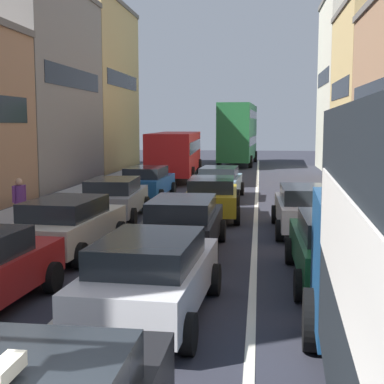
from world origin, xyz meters
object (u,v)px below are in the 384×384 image
Objects in this scene: sedan_left_lane_third at (68,224)px; coupe_centre_lane_fourth at (212,196)px; bus_mid_queue_primary at (176,151)px; sedan_centre_lane_fifth at (219,182)px; sedan_right_lane_behind_truck at (338,246)px; sedan_left_lane_fourth at (114,197)px; bus_far_queue_secondary at (238,131)px; sedan_left_lane_fifth at (147,182)px; pedestrian_mid_sidewalk at (19,200)px; hatchback_centre_lane_third at (183,224)px; wagon_right_lane_far at (307,208)px; sedan_centre_lane_second at (151,274)px.

sedan_left_lane_third is 6.93m from coupe_centre_lane_fourth.
coupe_centre_lane_fourth is at bearing -169.13° from bus_mid_queue_primary.
bus_mid_queue_primary reaches higher than sedan_centre_lane_fifth.
sedan_right_lane_behind_truck is 23.53m from bus_mid_queue_primary.
sedan_left_lane_fourth is 15.26m from bus_mid_queue_primary.
bus_far_queue_secondary is at bearing -10.00° from sedan_left_lane_fourth.
pedestrian_mid_sidewalk is (-2.73, -7.52, 0.15)m from sedan_left_lane_fifth.
sedan_left_lane_fourth is 1.01× the size of sedan_left_lane_fifth.
pedestrian_mid_sidewalk is at bearing 161.67° from sedan_left_lane_fifth.
sedan_left_lane_fifth is (-3.12, 10.38, 0.00)m from hatchback_centre_lane_third.
sedan_left_lane_fifth is 1.00× the size of wagon_right_lane_far.
sedan_left_lane_third is at bearing 177.01° from bus_far_queue_secondary.
coupe_centre_lane_fourth is at bearing 52.18° from wagon_right_lane_far.
sedan_left_lane_third is at bearing 177.80° from bus_mid_queue_primary.
sedan_left_lane_third is 10.84m from sedan_left_lane_fifth.
sedan_left_lane_third is at bearing 37.67° from sedan_centre_lane_second.
bus_mid_queue_primary is (-3.55, 14.49, 0.96)m from coupe_centre_lane_fourth.
bus_far_queue_secondary reaches higher than bus_mid_queue_primary.
sedan_left_lane_fifth is at bearing 33.25° from coupe_centre_lane_fourth.
bus_far_queue_secondary is 30.25m from pedestrian_mid_sidewalk.
sedan_right_lane_behind_truck is (6.91, -7.22, 0.00)m from sedan_left_lane_fourth.
sedan_centre_lane_second and sedan_left_lane_third have the same top height.
sedan_left_lane_fifth is 9.74m from wagon_right_lane_far.
sedan_left_lane_third is 1.02× the size of wagon_right_lane_far.
coupe_centre_lane_fourth is at bearing -176.90° from sedan_centre_lane_fifth.
pedestrian_mid_sidewalk is (-6.05, -29.58, -1.88)m from bus_far_queue_secondary.
sedan_left_lane_fifth and sedan_right_lane_behind_truck have the same top height.
hatchback_centre_lane_third is 4.38m from sedan_right_lane_behind_truck.
wagon_right_lane_far is at bearing -161.05° from bus_mid_queue_primary.
sedan_centre_lane_fifth is at bearing 22.67° from wagon_right_lane_far.
sedan_centre_lane_second is at bearing -177.51° from bus_far_queue_secondary.
sedan_right_lane_behind_truck is (3.58, 2.69, 0.00)m from sedan_centre_lane_second.
sedan_left_lane_fifth is 8.00m from pedestrian_mid_sidewalk.
bus_far_queue_secondary is (-0.09, 26.81, 2.03)m from coupe_centre_lane_fourth.
coupe_centre_lane_fourth is at bearing -81.06° from sedan_left_lane_fourth.
hatchback_centre_lane_third is (-0.13, 5.01, 0.00)m from sedan_centre_lane_second.
sedan_centre_lane_fifth is at bearing -162.67° from bus_mid_queue_primary.
hatchback_centre_lane_third is at bearing -177.75° from bus_far_queue_secondary.
sedan_left_lane_fourth is 6.77m from sedan_centre_lane_fifth.
hatchback_centre_lane_third is 1.00× the size of sedan_right_lane_behind_truck.
pedestrian_mid_sidewalk is at bearing 171.04° from bus_far_queue_secondary.
pedestrian_mid_sidewalk reaches higher than sedan_right_lane_behind_truck.
wagon_right_lane_far is 29.47m from bus_far_queue_secondary.
sedan_right_lane_behind_truck is (3.53, -13.08, 0.00)m from sedan_centre_lane_fifth.
pedestrian_mid_sidewalk is at bearing 60.85° from sedan_right_lane_behind_truck.
hatchback_centre_lane_third and sedan_centre_lane_fifth have the same top height.
hatchback_centre_lane_third and sedan_left_lane_fifth have the same top height.
wagon_right_lane_far is at bearing -150.05° from pedestrian_mid_sidewalk.
sedan_centre_lane_fifth is at bearing -11.98° from sedan_left_lane_third.
sedan_centre_lane_fifth is 10.02m from bus_mid_queue_primary.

